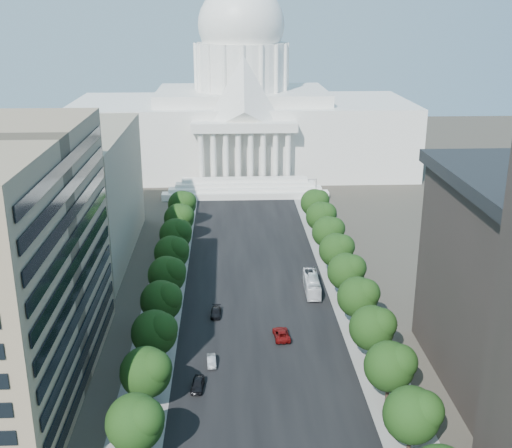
{
  "coord_description": "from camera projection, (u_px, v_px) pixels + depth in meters",
  "views": [
    {
      "loc": [
        -5.66,
        -46.38,
        56.78
      ],
      "look_at": [
        -0.14,
        72.75,
        16.34
      ],
      "focal_mm": 45.0,
      "sensor_mm": 36.0,
      "label": 1
    }
  ],
  "objects": [
    {
      "name": "tree_r_b",
      "position": [
        415.0,
        414.0,
        83.61
      ],
      "size": [
        7.79,
        7.6,
        9.97
      ],
      "color": "#33261C",
      "rests_on": "ground"
    },
    {
      "name": "tree_r_e",
      "position": [
        360.0,
        296.0,
        117.67
      ],
      "size": [
        7.79,
        7.6,
        9.97
      ],
      "color": "#33261C",
      "rests_on": "ground"
    },
    {
      "name": "sidewalk_left",
      "position": [
        170.0,
        269.0,
        146.67
      ],
      "size": [
        8.0,
        260.0,
        0.02
      ],
      "primitive_type": "cube",
      "color": "gray",
      "rests_on": "ground"
    },
    {
      "name": "streetlight_b",
      "position": [
        403.0,
        372.0,
        94.48
      ],
      "size": [
        2.61,
        0.44,
        9.0
      ],
      "color": "gray",
      "rests_on": "ground"
    },
    {
      "name": "city_bus",
      "position": [
        312.0,
        284.0,
        134.49
      ],
      "size": [
        3.2,
        12.07,
        3.34
      ],
      "primitive_type": "imported",
      "rotation": [
        0.0,
        0.0,
        -0.03
      ],
      "color": "white",
      "rests_on": "ground"
    },
    {
      "name": "office_block_left_far",
      "position": [
        47.0,
        195.0,
        150.04
      ],
      "size": [
        38.0,
        52.0,
        30.0
      ],
      "primitive_type": "cube",
      "color": "gray",
      "rests_on": "ground"
    },
    {
      "name": "streetlight_f",
      "position": [
        314.0,
        189.0,
        189.08
      ],
      "size": [
        2.61,
        0.44,
        9.0
      ],
      "color": "gray",
      "rests_on": "ground"
    },
    {
      "name": "tree_r_h",
      "position": [
        329.0,
        231.0,
        151.73
      ],
      "size": [
        7.79,
        7.6,
        9.97
      ],
      "color": "#33261C",
      "rests_on": "ground"
    },
    {
      "name": "tree_l_b",
      "position": [
        137.0,
        422.0,
        82.04
      ],
      "size": [
        7.79,
        7.6,
        9.97
      ],
      "color": "#33261C",
      "rests_on": "ground"
    },
    {
      "name": "tree_r_c",
      "position": [
        392.0,
        365.0,
        94.97
      ],
      "size": [
        7.79,
        7.6,
        9.97
      ],
      "color": "#33261C",
      "rests_on": "ground"
    },
    {
      "name": "car_dark_b",
      "position": [
        216.0,
        312.0,
        124.08
      ],
      "size": [
        2.13,
        4.83,
        1.38
      ],
      "primitive_type": "imported",
      "rotation": [
        0.0,
        0.0,
        -0.04
      ],
      "color": "black",
      "rests_on": "ground"
    },
    {
      "name": "car_silver",
      "position": [
        211.0,
        361.0,
        107.12
      ],
      "size": [
        1.68,
        4.19,
        1.35
      ],
      "primitive_type": "imported",
      "rotation": [
        0.0,
        0.0,
        0.06
      ],
      "color": "#B6B8BE",
      "rests_on": "ground"
    },
    {
      "name": "tree_l_i",
      "position": [
        180.0,
        218.0,
        161.5
      ],
      "size": [
        7.79,
        7.6,
        9.97
      ],
      "color": "#33261C",
      "rests_on": "ground"
    },
    {
      "name": "car_dark_a",
      "position": [
        198.0,
        384.0,
        100.25
      ],
      "size": [
        2.33,
        4.88,
        1.61
      ],
      "primitive_type": "imported",
      "rotation": [
        0.0,
        0.0,
        -0.09
      ],
      "color": "black",
      "rests_on": "ground"
    },
    {
      "name": "capitol",
      "position": [
        242.0,
        115.0,
        230.85
      ],
      "size": [
        120.0,
        56.0,
        73.0
      ],
      "color": "white",
      "rests_on": "ground"
    },
    {
      "name": "tree_l_e",
      "position": [
        163.0,
        300.0,
        116.09
      ],
      "size": [
        7.79,
        7.6,
        9.97
      ],
      "color": "#33261C",
      "rests_on": "ground"
    },
    {
      "name": "tree_r_g",
      "position": [
        338.0,
        249.0,
        140.38
      ],
      "size": [
        7.79,
        7.6,
        9.97
      ],
      "color": "#33261C",
      "rests_on": "ground"
    },
    {
      "name": "tree_r_d",
      "position": [
        374.0,
        327.0,
        106.32
      ],
      "size": [
        7.79,
        7.6,
        9.97
      ],
      "color": "#33261C",
      "rests_on": "ground"
    },
    {
      "name": "streetlight_e",
      "position": [
        327.0,
        215.0,
        165.43
      ],
      "size": [
        2.61,
        0.44,
        9.0
      ],
      "color": "gray",
      "rests_on": "ground"
    },
    {
      "name": "tree_l_f",
      "position": [
        168.0,
        274.0,
        127.45
      ],
      "size": [
        7.79,
        7.6,
        9.97
      ],
      "color": "#33261C",
      "rests_on": "ground"
    },
    {
      "name": "tree_l_h",
      "position": [
        177.0,
        234.0,
        150.15
      ],
      "size": [
        7.79,
        7.6,
        9.97
      ],
      "color": "#33261C",
      "rests_on": "ground"
    },
    {
      "name": "tree_r_j",
      "position": [
        316.0,
        202.0,
        174.43
      ],
      "size": [
        7.79,
        7.6,
        9.97
      ],
      "color": "#33261C",
      "rests_on": "ground"
    },
    {
      "name": "tree_l_d",
      "position": [
        156.0,
        332.0,
        104.74
      ],
      "size": [
        7.79,
        7.6,
        9.97
      ],
      "color": "#33261C",
      "rests_on": "ground"
    },
    {
      "name": "road_asphalt",
      "position": [
        253.0,
        267.0,
        147.5
      ],
      "size": [
        30.0,
        260.0,
        0.01
      ],
      "primitive_type": "cube",
      "color": "black",
      "rests_on": "ground"
    },
    {
      "name": "sidewalk_right",
      "position": [
        335.0,
        266.0,
        148.34
      ],
      "size": [
        8.0,
        260.0,
        0.02
      ],
      "primitive_type": "cube",
      "color": "gray",
      "rests_on": "ground"
    },
    {
      "name": "tree_l_j",
      "position": [
        183.0,
        204.0,
        172.85
      ],
      "size": [
        7.79,
        7.6,
        9.97
      ],
      "color": "#33261C",
      "rests_on": "ground"
    },
    {
      "name": "tree_l_g",
      "position": [
        173.0,
        252.0,
        138.8
      ],
      "size": [
        7.79,
        7.6,
        9.97
      ],
      "color": "#33261C",
      "rests_on": "ground"
    },
    {
      "name": "streetlight_d",
      "position": [
        344.0,
        250.0,
        141.78
      ],
      "size": [
        2.61,
        0.44,
        9.0
      ],
      "color": "gray",
      "rests_on": "ground"
    },
    {
      "name": "car_red",
      "position": [
        281.0,
        334.0,
        115.65
      ],
      "size": [
        3.13,
        6.06,
        1.63
      ],
      "primitive_type": "imported",
      "rotation": [
        0.0,
        0.0,
        3.22
      ],
      "color": "#670B0B",
      "rests_on": "ground"
    },
    {
      "name": "tree_l_c",
      "position": [
        148.0,
        371.0,
        93.39
      ],
      "size": [
        7.79,
        7.6,
        9.97
      ],
      "color": "#33261C",
      "rests_on": "ground"
    },
    {
      "name": "tree_r_f",
      "position": [
        348.0,
        271.0,
        129.02
      ],
      "size": [
        7.79,
        7.6,
        9.97
      ],
      "color": "#33261C",
      "rests_on": "ground"
    },
    {
      "name": "streetlight_c",
      "position": [
        368.0,
        299.0,
        118.13
      ],
      "size": [
        2.61,
        0.44,
        9.0
      ],
      "color": "gray",
      "rests_on": "ground"
    },
    {
      "name": "tree_r_i",
      "position": [
        322.0,
        216.0,
        163.08
      ],
      "size": [
        7.79,
        7.6,
        9.97
      ],
      "color": "#33261C",
      "rests_on": "ground"
    }
  ]
}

